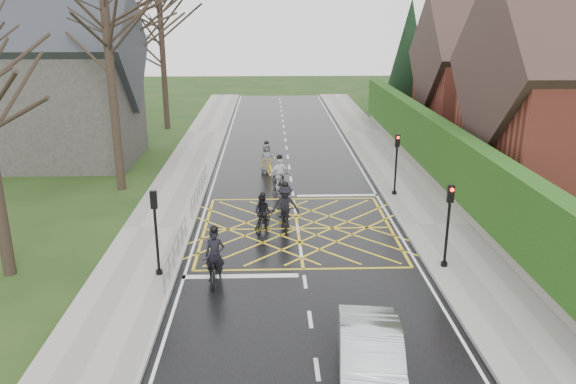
{
  "coord_description": "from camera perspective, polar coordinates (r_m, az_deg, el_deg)",
  "views": [
    {
      "loc": [
        -1.19,
        -22.51,
        8.95
      ],
      "look_at": [
        -0.38,
        1.15,
        1.3
      ],
      "focal_mm": 35.0,
      "sensor_mm": 36.0,
      "label": 1
    }
  ],
  "objects": [
    {
      "name": "traffic_light_se",
      "position": [
        20.68,
        15.91,
        -3.45
      ],
      "size": [
        0.24,
        0.31,
        3.21
      ],
      "rotation": [
        0.0,
        0.0,
        3.14
      ],
      "color": "black",
      "rests_on": "ground"
    },
    {
      "name": "car",
      "position": [
        14.6,
        8.4,
        -16.57
      ],
      "size": [
        2.0,
        4.57,
        1.46
      ],
      "primitive_type": "imported",
      "rotation": [
        0.0,
        0.0,
        -0.11
      ],
      "color": "#B1B3B8",
      "rests_on": "ground"
    },
    {
      "name": "cyclist_lead",
      "position": [
        32.38,
        -2.18,
        3.06
      ],
      "size": [
        1.22,
        2.07,
        1.9
      ],
      "rotation": [
        0.0,
        0.0,
        0.29
      ],
      "color": "yellow",
      "rests_on": "ground"
    },
    {
      "name": "railing_north",
      "position": [
        27.95,
        -8.99,
        0.7
      ],
      "size": [
        0.05,
        6.04,
        1.03
      ],
      "color": "slate",
      "rests_on": "ground"
    },
    {
      "name": "traffic_light_ne",
      "position": [
        28.39,
        10.92,
        2.7
      ],
      "size": [
        0.24,
        0.31,
        3.21
      ],
      "rotation": [
        0.0,
        0.0,
        3.14
      ],
      "color": "black",
      "rests_on": "ground"
    },
    {
      "name": "conifer",
      "position": [
        50.11,
        12.14,
        12.99
      ],
      "size": [
        4.6,
        4.6,
        10.0
      ],
      "color": "black",
      "rests_on": "ground"
    },
    {
      "name": "tree_mid",
      "position": [
        37.56,
        -16.24,
        16.75
      ],
      "size": [
        10.08,
        10.08,
        12.48
      ],
      "color": "black",
      "rests_on": "ground"
    },
    {
      "name": "traffic_light_sw",
      "position": [
        19.82,
        -13.23,
        -4.17
      ],
      "size": [
        0.24,
        0.31,
        3.21
      ],
      "color": "black",
      "rests_on": "ground"
    },
    {
      "name": "sidewalk_right",
      "position": [
        25.24,
        14.75,
        -3.3
      ],
      "size": [
        3.0,
        80.0,
        0.15
      ],
      "primitive_type": "cube",
      "color": "gray",
      "rests_on": "ground"
    },
    {
      "name": "cyclist_mid",
      "position": [
        24.17,
        -0.28,
        -1.91
      ],
      "size": [
        1.25,
        2.15,
        2.06
      ],
      "rotation": [
        0.0,
        0.0,
        0.04
      ],
      "color": "black",
      "rests_on": "ground"
    },
    {
      "name": "railing_south",
      "position": [
        20.98,
        -11.35,
        -5.38
      ],
      "size": [
        0.05,
        5.04,
        1.03
      ],
      "color": "slate",
      "rests_on": "ground"
    },
    {
      "name": "tree_near",
      "position": [
        29.58,
        -17.91,
        15.07
      ],
      "size": [
        9.24,
        9.24,
        11.44
      ],
      "color": "black",
      "rests_on": "ground"
    },
    {
      "name": "cyclist_rear",
      "position": [
        19.65,
        -7.42,
        -7.19
      ],
      "size": [
        0.77,
        2.11,
        2.04
      ],
      "rotation": [
        0.0,
        0.0,
        0.02
      ],
      "color": "black",
      "rests_on": "ground"
    },
    {
      "name": "tree_far",
      "position": [
        45.28,
        -12.74,
        15.26
      ],
      "size": [
        8.4,
        8.4,
        10.4
      ],
      "color": "black",
      "rests_on": "ground"
    },
    {
      "name": "house_far",
      "position": [
        43.78,
        19.77,
        10.86
      ],
      "size": [
        9.8,
        8.8,
        10.3
      ],
      "color": "brown",
      "rests_on": "ground"
    },
    {
      "name": "ground",
      "position": [
        24.25,
        0.99,
        -3.75
      ],
      "size": [
        120.0,
        120.0,
        0.0
      ],
      "primitive_type": "plane",
      "color": "black",
      "rests_on": "ground"
    },
    {
      "name": "sidewalk_left",
      "position": [
        24.67,
        -13.1,
        -3.67
      ],
      "size": [
        3.0,
        80.0,
        0.15
      ],
      "primitive_type": "cube",
      "color": "gray",
      "rests_on": "ground"
    },
    {
      "name": "cyclist_back",
      "position": [
        23.84,
        -2.57,
        -2.49
      ],
      "size": [
        1.03,
        1.78,
        1.72
      ],
      "rotation": [
        0.0,
        0.0,
        -0.34
      ],
      "color": "black",
      "rests_on": "ground"
    },
    {
      "name": "hedge",
      "position": [
        30.65,
        15.09,
        4.37
      ],
      "size": [
        0.9,
        38.0,
        2.8
      ],
      "primitive_type": "cube",
      "color": "#153B10",
      "rests_on": "stone_wall"
    },
    {
      "name": "road",
      "position": [
        24.25,
        0.99,
        -3.74
      ],
      "size": [
        9.0,
        80.0,
        0.01
      ],
      "primitive_type": "cube",
      "color": "black",
      "rests_on": "ground"
    },
    {
      "name": "cyclist_front",
      "position": [
        28.83,
        -0.85,
        1.37
      ],
      "size": [
        1.25,
        2.08,
        2.01
      ],
      "rotation": [
        0.0,
        0.0,
        0.37
      ],
      "color": "black",
      "rests_on": "ground"
    },
    {
      "name": "stone_wall",
      "position": [
        31.09,
        14.83,
        1.24
      ],
      "size": [
        0.5,
        38.0,
        0.7
      ],
      "primitive_type": "cube",
      "color": "slate",
      "rests_on": "ground"
    },
    {
      "name": "church",
      "position": [
        36.87,
        -21.89,
        10.39
      ],
      "size": [
        8.8,
        7.8,
        11.0
      ],
      "color": "#2D2B28",
      "rests_on": "ground"
    }
  ]
}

